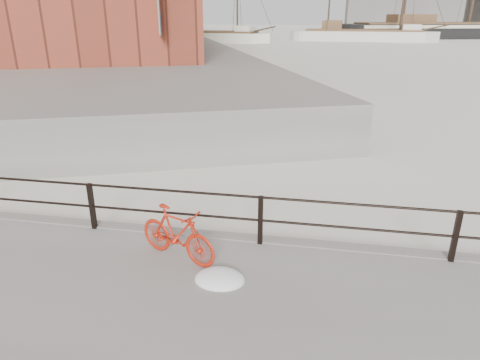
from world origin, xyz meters
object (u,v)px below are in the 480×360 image
at_px(barque_black, 466,38).
at_px(workboat_near, 83,62).
at_px(workboat_far, 67,52).
at_px(schooner_left, 209,42).
at_px(bicycle, 177,234).
at_px(schooner_mid, 362,41).

relative_size(barque_black, workboat_near, 5.55).
bearing_deg(workboat_far, schooner_left, 47.36).
height_order(bicycle, schooner_left, schooner_left).
bearing_deg(schooner_left, workboat_far, -110.86).
relative_size(bicycle, barque_black, 0.03).
bearing_deg(schooner_mid, schooner_left, -159.68).
relative_size(barque_black, schooner_mid, 2.22).
bearing_deg(schooner_mid, workboat_near, -122.32).
distance_m(barque_black, workboat_near, 77.37).
distance_m(bicycle, barque_black, 96.75).
xyz_separation_m(schooner_mid, workboat_near, (-30.99, -42.64, 0.00)).
relative_size(schooner_left, workboat_far, 2.05).
xyz_separation_m(schooner_left, workboat_far, (-13.14, -23.39, 0.00)).
bearing_deg(bicycle, workboat_near, 144.98).
relative_size(barque_black, schooner_left, 2.67).
bearing_deg(schooner_left, bicycle, -67.61).
bearing_deg(workboat_near, schooner_mid, 22.43).
height_order(schooner_left, workboat_near, schooner_left).
distance_m(bicycle, workboat_far, 55.38).
distance_m(schooner_left, workboat_far, 26.83).
distance_m(bicycle, schooner_mid, 78.15).
bearing_deg(bicycle, schooner_mid, 106.31).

